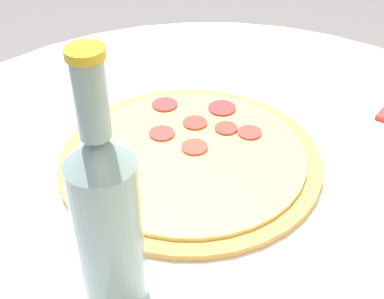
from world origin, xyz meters
TOP-DOWN VIEW (x-y plane):
  - table at (0.00, 0.00)m, footprint 1.03×1.03m
  - pizza at (-0.01, -0.05)m, footprint 0.37×0.37m
  - beer_bottle at (0.23, 0.03)m, footprint 0.07×0.07m

SIDE VIEW (x-z plane):
  - table at x=0.00m, z-range 0.19..0.95m
  - pizza at x=-0.01m, z-range 0.76..0.78m
  - beer_bottle at x=0.23m, z-range 0.73..1.02m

